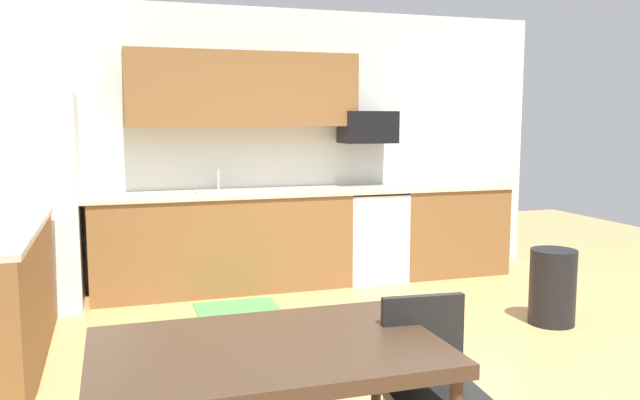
{
  "coord_description": "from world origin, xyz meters",
  "views": [
    {
      "loc": [
        -1.52,
        -3.76,
        1.63
      ],
      "look_at": [
        0.0,
        1.0,
        1.0
      ],
      "focal_mm": 36.6,
      "sensor_mm": 36.0,
      "label": 1
    }
  ],
  "objects_px": {
    "refrigerator": "(32,202)",
    "oven_range": "(370,234)",
    "dining_table": "(268,359)",
    "trash_bin": "(553,287)",
    "chair_near_table": "(431,380)",
    "microwave": "(368,127)"
  },
  "relations": [
    {
      "from": "refrigerator",
      "to": "trash_bin",
      "type": "xyz_separation_m",
      "value": [
        3.95,
        -1.74,
        -0.62
      ]
    },
    {
      "from": "refrigerator",
      "to": "chair_near_table",
      "type": "xyz_separation_m",
      "value": [
        1.94,
        -3.55,
        -0.41
      ]
    },
    {
      "from": "trash_bin",
      "to": "chair_near_table",
      "type": "bearing_deg",
      "value": -137.96
    },
    {
      "from": "refrigerator",
      "to": "dining_table",
      "type": "distance_m",
      "value": 3.72
    },
    {
      "from": "refrigerator",
      "to": "dining_table",
      "type": "xyz_separation_m",
      "value": [
        1.23,
        -3.5,
        -0.26
      ]
    },
    {
      "from": "microwave",
      "to": "dining_table",
      "type": "distance_m",
      "value": 4.24
    },
    {
      "from": "oven_range",
      "to": "microwave",
      "type": "xyz_separation_m",
      "value": [
        0.0,
        0.1,
        1.08
      ]
    },
    {
      "from": "dining_table",
      "to": "chair_near_table",
      "type": "distance_m",
      "value": 0.73
    },
    {
      "from": "refrigerator",
      "to": "trash_bin",
      "type": "relative_size",
      "value": 3.07
    },
    {
      "from": "dining_table",
      "to": "microwave",
      "type": "bearing_deg",
      "value": 62.64
    },
    {
      "from": "microwave",
      "to": "dining_table",
      "type": "height_order",
      "value": "microwave"
    },
    {
      "from": "dining_table",
      "to": "trash_bin",
      "type": "distance_m",
      "value": 3.26
    },
    {
      "from": "microwave",
      "to": "trash_bin",
      "type": "bearing_deg",
      "value": -66.92
    },
    {
      "from": "dining_table",
      "to": "chair_near_table",
      "type": "xyz_separation_m",
      "value": [
        0.71,
        -0.05,
        -0.16
      ]
    },
    {
      "from": "refrigerator",
      "to": "oven_range",
      "type": "height_order",
      "value": "refrigerator"
    },
    {
      "from": "oven_range",
      "to": "microwave",
      "type": "bearing_deg",
      "value": 90.0
    },
    {
      "from": "dining_table",
      "to": "chair_near_table",
      "type": "height_order",
      "value": "chair_near_table"
    },
    {
      "from": "microwave",
      "to": "trash_bin",
      "type": "height_order",
      "value": "microwave"
    },
    {
      "from": "dining_table",
      "to": "trash_bin",
      "type": "xyz_separation_m",
      "value": [
        2.72,
        1.76,
        -0.36
      ]
    },
    {
      "from": "chair_near_table",
      "to": "oven_range",
      "type": "bearing_deg",
      "value": 71.81
    },
    {
      "from": "refrigerator",
      "to": "trash_bin",
      "type": "distance_m",
      "value": 4.36
    },
    {
      "from": "refrigerator",
      "to": "oven_range",
      "type": "relative_size",
      "value": 2.02
    }
  ]
}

